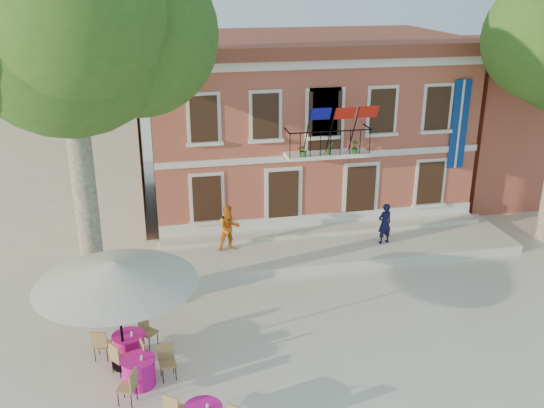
{
  "coord_description": "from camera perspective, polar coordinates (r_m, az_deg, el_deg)",
  "views": [
    {
      "loc": [
        -4.57,
        -15.82,
        9.96
      ],
      "look_at": [
        -0.57,
        3.5,
        2.44
      ],
      "focal_mm": 40.0,
      "sensor_mm": 36.0,
      "label": 1
    }
  ],
  "objects": [
    {
      "name": "terrace",
      "position": [
        23.41,
        5.73,
        -4.01
      ],
      "size": [
        14.0,
        3.4,
        0.3
      ],
      "primitive_type": "cube",
      "color": "silver",
      "rests_on": "ground"
    },
    {
      "name": "cafe_table_2",
      "position": [
        16.49,
        -12.43,
        -15.03
      ],
      "size": [
        1.73,
        1.86,
        0.95
      ],
      "color": "#EB16A1",
      "rests_on": "ground"
    },
    {
      "name": "pedestrian_orange",
      "position": [
        22.38,
        -4.07,
        -2.3
      ],
      "size": [
        0.93,
        0.77,
        1.75
      ],
      "primitive_type": "imported",
      "rotation": [
        0.0,
        0.0,
        0.13
      ],
      "color": "orange",
      "rests_on": "terrace"
    },
    {
      "name": "neighbor_west",
      "position": [
        28.09,
        -21.55,
        5.51
      ],
      "size": [
        9.4,
        9.4,
        6.4
      ],
      "color": "beige",
      "rests_on": "ground"
    },
    {
      "name": "cafe_table_0",
      "position": [
        17.46,
        -13.29,
        -12.85
      ],
      "size": [
        1.81,
        1.81,
        0.95
      ],
      "color": "#EB16A1",
      "rests_on": "ground"
    },
    {
      "name": "cafe_table_3",
      "position": [
        20.03,
        -15.34,
        -8.4
      ],
      "size": [
        1.87,
        1.34,
        0.95
      ],
      "color": "#EB16A1",
      "rests_on": "ground"
    },
    {
      "name": "ground",
      "position": [
        19.24,
        3.84,
        -10.36
      ],
      "size": [
        90.0,
        90.0,
        0.0
      ],
      "primitive_type": "plane",
      "color": "beige",
      "rests_on": "ground"
    },
    {
      "name": "patio_umbrella",
      "position": [
        16.06,
        -14.51,
        -6.31
      ],
      "size": [
        4.2,
        4.2,
        3.12
      ],
      "color": "black",
      "rests_on": "ground"
    },
    {
      "name": "neighbor_east",
      "position": [
        33.31,
        22.7,
        7.59
      ],
      "size": [
        9.4,
        9.4,
        6.4
      ],
      "color": "#AA513D",
      "rests_on": "ground"
    },
    {
      "name": "plane_tree_west",
      "position": [
        17.48,
        -18.85,
        15.33
      ],
      "size": [
        5.92,
        5.92,
        11.64
      ],
      "color": "#A59E84",
      "rests_on": "ground"
    },
    {
      "name": "main_building",
      "position": [
        27.34,
        2.54,
        7.79
      ],
      "size": [
        13.5,
        9.59,
        7.5
      ],
      "color": "#AA513D",
      "rests_on": "ground"
    },
    {
      "name": "pedestrian_navy",
      "position": [
        23.35,
        10.56,
        -1.81
      ],
      "size": [
        0.66,
        0.51,
        1.6
      ],
      "primitive_type": "imported",
      "rotation": [
        0.0,
        0.0,
        3.39
      ],
      "color": "black",
      "rests_on": "terrace"
    }
  ]
}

